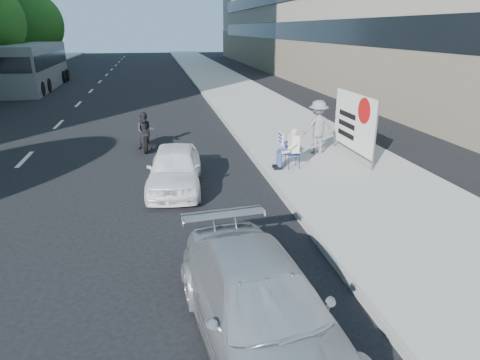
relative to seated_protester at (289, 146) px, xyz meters
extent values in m
plane|color=black|center=(-2.29, -4.85, -0.87)|extent=(160.00, 160.00, 0.00)
cube|color=#A8A79D|center=(1.71, 15.15, -0.80)|extent=(5.00, 120.00, 0.15)
cylinder|color=#382616|center=(-15.99, 25.15, 0.61)|extent=(0.30, 0.30, 2.97)
cylinder|color=#382616|center=(-15.99, 39.15, 0.44)|extent=(0.30, 0.30, 2.62)
ellipsoid|color=#1A5015|center=(-15.99, 39.15, 3.91)|extent=(5.40, 5.40, 6.21)
cylinder|color=navy|center=(-0.07, -0.21, -0.50)|extent=(0.02, 0.02, 0.45)
cylinder|color=navy|center=(0.29, -0.21, -0.50)|extent=(0.02, 0.02, 0.45)
cylinder|color=navy|center=(-0.07, 0.15, -0.50)|extent=(0.02, 0.02, 0.45)
cylinder|color=navy|center=(0.29, 0.15, -0.50)|extent=(0.02, 0.02, 0.45)
cube|color=navy|center=(0.11, -0.03, -0.26)|extent=(0.40, 0.40, 0.03)
cube|color=navy|center=(0.11, 0.16, -0.07)|extent=(0.40, 0.02, 0.40)
cylinder|color=navy|center=(-0.11, -0.13, -0.17)|extent=(0.44, 0.17, 0.17)
cylinder|color=navy|center=(-0.33, -0.13, -0.40)|extent=(0.14, 0.14, 0.46)
cube|color=black|center=(-0.39, -0.13, -0.67)|extent=(0.26, 0.11, 0.10)
cylinder|color=navy|center=(-0.11, 0.07, -0.17)|extent=(0.44, 0.17, 0.17)
cylinder|color=navy|center=(-0.33, 0.07, -0.40)|extent=(0.14, 0.14, 0.46)
cube|color=black|center=(-0.39, 0.07, -0.67)|extent=(0.26, 0.11, 0.10)
cube|color=beige|center=(0.13, -0.03, 0.09)|extent=(0.26, 0.42, 0.56)
sphere|color=tan|center=(0.13, -0.03, 0.46)|extent=(0.23, 0.23, 0.23)
ellipsoid|color=gray|center=(0.15, -0.03, 0.49)|extent=(0.22, 0.24, 0.19)
ellipsoid|color=gray|center=(0.05, -0.03, 0.39)|extent=(0.10, 0.14, 0.13)
cylinder|color=beige|center=(0.01, -0.27, 0.06)|extent=(0.30, 0.10, 0.25)
cylinder|color=tan|center=(-0.19, -0.27, -0.12)|extent=(0.29, 0.09, 0.14)
cylinder|color=beige|center=(0.06, 0.23, 0.11)|extent=(0.26, 0.20, 0.32)
cylinder|color=tan|center=(-0.07, 0.37, 0.01)|extent=(0.30, 0.21, 0.18)
cube|color=white|center=(-0.14, 0.52, 0.14)|extent=(0.03, 0.55, 0.40)
imported|color=slate|center=(1.50, 1.47, 0.22)|extent=(1.30, 0.85, 1.89)
imported|color=black|center=(3.51, 2.16, 0.08)|extent=(0.69, 0.67, 1.60)
cylinder|color=#4C4C4C|center=(2.51, -0.77, 0.38)|extent=(0.06, 0.06, 2.20)
cylinder|color=#4C4C4C|center=(2.51, 2.23, 0.38)|extent=(0.06, 0.06, 2.20)
cube|color=silver|center=(2.49, 0.73, 0.53)|extent=(0.04, 3.00, 1.90)
cylinder|color=#A50C0C|center=(2.47, 0.03, 1.03)|extent=(0.01, 0.84, 0.84)
cube|color=black|center=(2.47, 1.23, 0.68)|extent=(0.01, 1.30, 0.18)
cube|color=black|center=(2.47, 1.23, 0.33)|extent=(0.01, 1.30, 0.18)
cube|color=black|center=(2.47, 1.23, -0.02)|extent=(0.01, 1.30, 0.18)
imported|color=#B6B9BE|center=(-2.79, -7.63, -0.22)|extent=(2.26, 4.63, 1.30)
imported|color=white|center=(-3.66, -0.81, -0.25)|extent=(1.85, 3.79, 1.25)
cylinder|color=black|center=(-4.54, 3.13, -0.55)|extent=(0.15, 0.64, 0.64)
cylinder|color=black|center=(-4.54, 4.53, -0.55)|extent=(0.15, 0.64, 0.64)
cube|color=black|center=(-4.54, 3.83, -0.32)|extent=(0.30, 1.21, 0.35)
imported|color=black|center=(-4.54, 3.73, -0.16)|extent=(0.72, 0.57, 1.42)
cube|color=slate|center=(-12.92, 23.45, 0.78)|extent=(2.72, 12.04, 3.30)
cube|color=black|center=(-14.19, 23.45, 1.33)|extent=(0.27, 11.50, 1.00)
cube|color=black|center=(-11.65, 23.45, 1.33)|extent=(0.27, 11.50, 1.00)
cube|color=black|center=(-12.92, 17.43, 1.33)|extent=(2.40, 0.10, 1.00)
cylinder|color=black|center=(-14.17, 18.95, -0.37)|extent=(0.27, 1.00, 1.00)
cylinder|color=black|center=(-11.67, 18.95, -0.37)|extent=(0.27, 1.00, 1.00)
cylinder|color=black|center=(-14.17, 20.95, -0.37)|extent=(0.27, 1.00, 1.00)
cylinder|color=black|center=(-11.67, 20.95, -0.37)|extent=(0.27, 1.00, 1.00)
cylinder|color=black|center=(-14.17, 26.95, -0.37)|extent=(0.27, 1.00, 1.00)
cylinder|color=black|center=(-11.67, 26.95, -0.37)|extent=(0.27, 1.00, 1.00)
cylinder|color=black|center=(-14.17, 28.45, -0.37)|extent=(0.27, 1.00, 1.00)
cylinder|color=black|center=(-11.67, 28.45, -0.37)|extent=(0.27, 1.00, 1.00)
camera|label=1|loc=(-4.06, -12.60, 3.52)|focal=32.00mm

